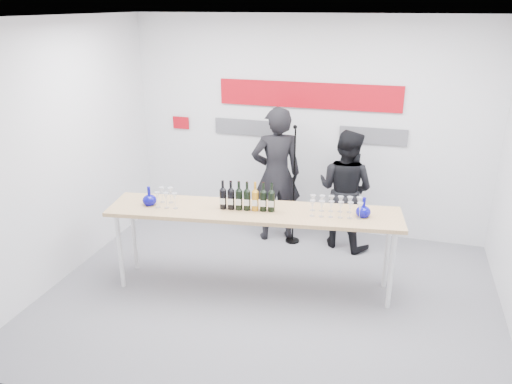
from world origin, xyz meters
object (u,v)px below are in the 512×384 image
at_px(tasting_table, 253,216).
at_px(presenter_right, 345,190).
at_px(presenter_left, 276,175).
at_px(mic_stand, 293,208).

bearing_deg(tasting_table, presenter_right, 50.10).
xyz_separation_m(presenter_left, presenter_right, (0.93, 0.03, -0.13)).
height_order(tasting_table, presenter_left, presenter_left).
bearing_deg(presenter_left, tasting_table, 69.23).
height_order(presenter_right, mic_stand, mic_stand).
bearing_deg(presenter_right, mic_stand, 29.89).
xyz_separation_m(presenter_right, mic_stand, (-0.67, -0.10, -0.30)).
bearing_deg(tasting_table, presenter_left, 85.18).
bearing_deg(tasting_table, mic_stand, 73.65).
bearing_deg(presenter_right, tasting_table, 79.36).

